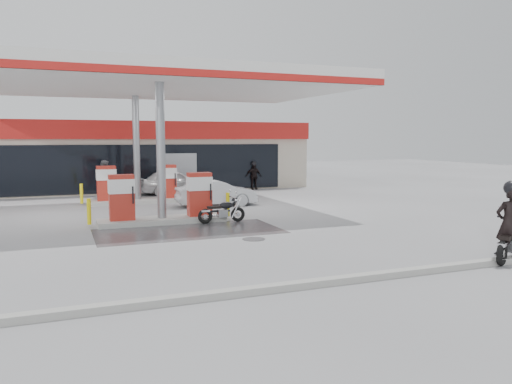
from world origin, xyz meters
The scene contains 16 objects.
ground centered at (0.00, 0.00, 0.00)m, with size 90.00×90.00×0.00m, color gray.
wet_patch centered at (0.50, 0.00, 0.00)m, with size 6.00×3.00×0.00m, color #4C4C4F.
drain_cover centered at (2.00, -2.00, 0.00)m, with size 0.70×0.70×0.01m, color #38383A.
kerb centered at (0.00, -7.00, 0.07)m, with size 28.00×0.25×0.15m, color gray.
store_building centered at (0.01, 15.94, 2.01)m, with size 22.00×8.22×4.00m.
canopy centered at (0.00, 5.00, 5.27)m, with size 16.00×10.02×5.51m.
pump_island_near centered at (0.00, 2.00, 0.71)m, with size 5.14×1.30×1.78m.
pump_island_far centered at (0.00, 8.00, 0.71)m, with size 5.14×1.30×1.78m.
main_motorcycle centered at (6.99, -6.78, 0.45)m, with size 1.82×1.11×1.03m.
biker_main centered at (6.82, -6.87, 0.94)m, with size 0.69×0.45×1.88m, color black.
parked_motorcycle centered at (2.03, 1.20, 0.40)m, with size 1.77×0.68×0.91m.
sedan_white centered at (2.43, 11.20, 0.66)m, with size 1.57×3.90×1.33m, color #BDBDBF.
attendant centered at (-1.22, 10.80, 0.96)m, with size 0.94×0.73×1.93m, color #56575B.
hatchback_silver centered at (3.14, 5.60, 0.59)m, with size 1.25×3.59×1.18m, color #ADB0B5.
parked_car_right centered at (4.87, 14.00, 0.62)m, with size 2.07×4.49×1.25m, color black.
biker_walking centered at (7.37, 11.80, 0.80)m, with size 0.94×0.39×1.60m, color black.
Camera 1 is at (-3.37, -15.80, 3.02)m, focal length 35.00 mm.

